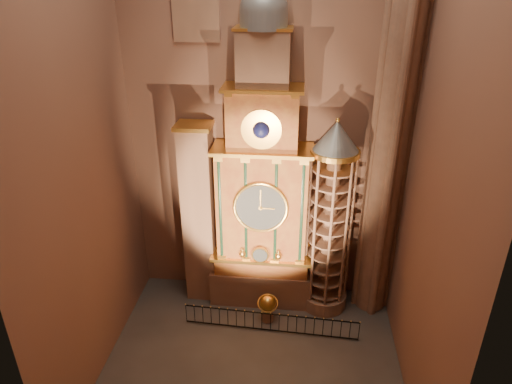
# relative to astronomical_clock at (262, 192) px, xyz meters

# --- Properties ---
(floor) EXTENTS (14.00, 14.00, 0.00)m
(floor) POSITION_rel_astronomical_clock_xyz_m (0.00, -4.96, -6.68)
(floor) COLOR #383330
(floor) RESTS_ON ground
(wall_back) EXTENTS (22.00, 0.00, 22.00)m
(wall_back) POSITION_rel_astronomical_clock_xyz_m (0.00, 1.04, 4.32)
(wall_back) COLOR #875D49
(wall_back) RESTS_ON floor
(wall_left) EXTENTS (0.00, 22.00, 22.00)m
(wall_left) POSITION_rel_astronomical_clock_xyz_m (-7.00, -4.96, 4.32)
(wall_left) COLOR #875D49
(wall_left) RESTS_ON floor
(wall_right) EXTENTS (0.00, 22.00, 22.00)m
(wall_right) POSITION_rel_astronomical_clock_xyz_m (7.00, -4.96, 4.32)
(wall_right) COLOR #875D49
(wall_right) RESTS_ON floor
(astronomical_clock) EXTENTS (5.60, 2.41, 16.70)m
(astronomical_clock) POSITION_rel_astronomical_clock_xyz_m (0.00, 0.00, 0.00)
(astronomical_clock) COLOR #8C634C
(astronomical_clock) RESTS_ON floor
(portrait_tower) EXTENTS (1.80, 1.60, 10.20)m
(portrait_tower) POSITION_rel_astronomical_clock_xyz_m (-3.40, 0.02, -1.53)
(portrait_tower) COLOR #8C634C
(portrait_tower) RESTS_ON floor
(stair_turret) EXTENTS (2.50, 2.50, 10.80)m
(stair_turret) POSITION_rel_astronomical_clock_xyz_m (3.50, -0.26, -1.41)
(stair_turret) COLOR #8C634C
(stair_turret) RESTS_ON floor
(gothic_pier) EXTENTS (2.04, 2.04, 22.00)m
(gothic_pier) POSITION_rel_astronomical_clock_xyz_m (6.10, 0.04, 4.32)
(gothic_pier) COLOR #8C634C
(gothic_pier) RESTS_ON floor
(celestial_globe) EXTENTS (1.14, 1.08, 1.59)m
(celestial_globe) POSITION_rel_astronomical_clock_xyz_m (0.49, -1.96, -5.72)
(celestial_globe) COLOR #8C634C
(celestial_globe) RESTS_ON floor
(iron_railing) EXTENTS (8.95, 0.50, 1.13)m
(iron_railing) POSITION_rel_astronomical_clock_xyz_m (0.70, -2.80, -6.06)
(iron_railing) COLOR black
(iron_railing) RESTS_ON floor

